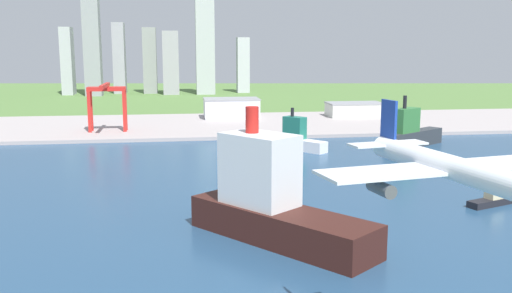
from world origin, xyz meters
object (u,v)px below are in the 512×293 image
Objects in this scene: ferry_boat at (297,138)px; warehouse_annex at (355,109)px; airplane_landing at (449,168)px; port_crane_red at (107,96)px; container_barge at (411,133)px; warehouse_main at (231,108)px; tugboat_small at (492,198)px; cargo_ship at (272,202)px.

ferry_boat is 0.72× the size of warehouse_annex.
airplane_landing is 1.06× the size of port_crane_red.
container_barge reaches higher than warehouse_main.
warehouse_annex is at bearing 59.87° from ferry_boat.
tugboat_small is 287.94m from warehouse_main.
ferry_boat reaches higher than warehouse_main.
warehouse_main is (-75.84, 277.66, 7.80)m from tugboat_small.
airplane_landing is 151.15m from tugboat_small.
tugboat_small is 276.11m from warehouse_annex.
warehouse_main is 108.47m from warehouse_annex.
warehouse_annex is (203.87, 63.90, -19.18)m from port_crane_red.
tugboat_small is 141.33m from ferry_boat.
container_barge is 1.00× the size of warehouse_annex.
tugboat_small is 0.44× the size of container_barge.
tugboat_small is 0.51× the size of port_crane_red.
ferry_boat is (31.77, 252.87, -35.98)m from airplane_landing.
ferry_boat is 164.90m from cargo_ship.
warehouse_annex is (32.55, 274.13, 5.46)m from tugboat_small.
container_barge is 1.17× the size of port_crane_red.
airplane_landing is 399.72m from warehouse_main.
warehouse_main is at bearing 124.27° from container_barge.
ferry_boat is 0.72× the size of container_barge.
warehouse_main is (95.48, 67.43, -16.84)m from port_crane_red.
container_barge is at bearing 67.44° from airplane_landing.
airplane_landing is at bearing -112.56° from container_barge.
port_crane_red is 0.88× the size of warehouse_main.
container_barge is at bearing -55.73° from warehouse_main.
airplane_landing is at bearing -106.13° from warehouse_annex.
warehouse_annex is at bearing 17.40° from port_crane_red.
tugboat_small is at bearing 55.93° from airplane_landing.
warehouse_main is at bearing 105.28° from tugboat_small.
cargo_ship is at bearing -163.82° from tugboat_small.
tugboat_small is at bearing -50.82° from port_crane_red.
airplane_landing is 2.06× the size of tugboat_small.
cargo_ship is 196.95m from container_barge.
port_crane_red is at bearing 158.12° from container_barge.
container_barge is 176.23m from warehouse_main.
port_crane_red is (-121.48, 78.05, 20.42)m from ferry_boat.
airplane_landing reaches higher than ferry_boat.
warehouse_annex is (125.40, 301.06, -3.82)m from cargo_ship.
warehouse_main is (-26.00, 145.48, 3.58)m from ferry_boat.
airplane_landing reaches higher than container_barge.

